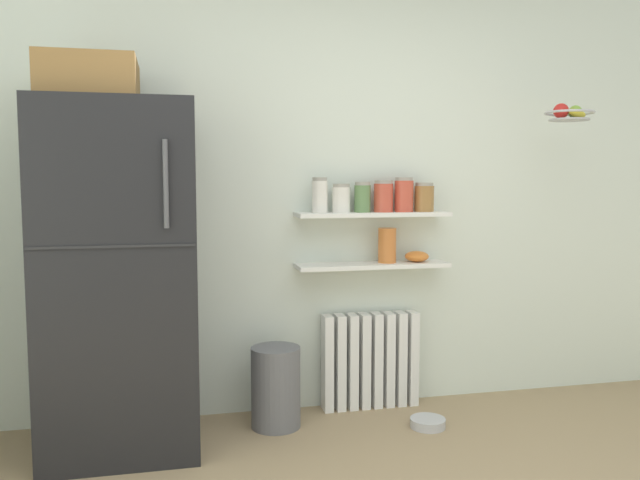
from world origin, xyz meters
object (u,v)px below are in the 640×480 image
storage_jar_5 (424,197)px  storage_jar_2 (362,197)px  vase (387,245)px  trash_bin (276,387)px  shelf_bowl (417,256)px  pet_food_bowl (428,423)px  storage_jar_1 (341,198)px  storage_jar_3 (383,196)px  storage_jar_0 (320,195)px  hanging_fruit_basket (569,113)px  storage_jar_4 (404,195)px  radiator (370,360)px  refrigerator (118,269)px

storage_jar_5 → storage_jar_2: bearing=180.0°
vase → trash_bin: (-0.69, -0.16, -0.76)m
shelf_bowl → pet_food_bowl: 0.96m
storage_jar_1 → storage_jar_5: storage_jar_5 is taller
storage_jar_3 → pet_food_bowl: bearing=-67.0°
storage_jar_0 → storage_jar_2: size_ratio=1.15×
storage_jar_2 → hanging_fruit_basket: bearing=-13.3°
vase → hanging_fruit_basket: bearing=-15.2°
storage_jar_3 → shelf_bowl: 0.42m
storage_jar_2 → pet_food_bowl: size_ratio=0.90×
storage_jar_4 → hanging_fruit_basket: (0.90, -0.27, 0.47)m
vase → trash_bin: vase is taller
storage_jar_2 → shelf_bowl: 0.49m
storage_jar_2 → pet_food_bowl: (0.28, -0.36, -1.24)m
vase → trash_bin: bearing=-167.3°
storage_jar_2 → pet_food_bowl: bearing=-52.0°
radiator → storage_jar_4: (0.19, -0.03, 0.99)m
shelf_bowl → hanging_fruit_basket: bearing=-18.6°
storage_jar_4 → pet_food_bowl: bearing=-86.2°
radiator → storage_jar_3: size_ratio=3.14×
refrigerator → pet_food_bowl: (1.63, -0.12, -0.90)m
storage_jar_2 → trash_bin: (-0.54, -0.16, -1.04)m
radiator → refrigerator: bearing=-169.4°
storage_jar_2 → vase: storage_jar_2 is taller
storage_jar_1 → storage_jar_3: 0.25m
storage_jar_2 → storage_jar_3: storage_jar_3 is taller
storage_jar_0 → vase: (0.41, -0.00, -0.30)m
pet_food_bowl → hanging_fruit_basket: 1.93m
radiator → hanging_fruit_basket: (1.09, -0.30, 1.46)m
radiator → storage_jar_5: bearing=-5.4°
trash_bin → pet_food_bowl: size_ratio=2.29×
refrigerator → hanging_fruit_basket: 2.63m
storage_jar_0 → storage_jar_1: size_ratio=1.22×
storage_jar_2 → storage_jar_4: size_ratio=0.87×
pet_food_bowl → hanging_fruit_basket: size_ratio=0.71×
storage_jar_0 → hanging_fruit_basket: (1.41, -0.27, 0.47)m
storage_jar_2 → shelf_bowl: bearing=0.0°
radiator → storage_jar_1: storage_jar_1 is taller
storage_jar_2 → storage_jar_3: (0.13, 0.00, 0.00)m
storage_jar_3 → storage_jar_0: bearing=180.0°
vase → storage_jar_0: bearing=180.0°
hanging_fruit_basket → storage_jar_3: bearing=165.1°
storage_jar_0 → pet_food_bowl: size_ratio=1.03×
storage_jar_1 → trash_bin: storage_jar_1 is taller
refrigerator → storage_jar_4: 1.66m
vase → hanging_fruit_basket: hanging_fruit_basket is taller
refrigerator → vase: 1.52m
storage_jar_2 → storage_jar_3: bearing=0.0°
storage_jar_0 → vase: 0.51m
storage_jar_5 → shelf_bowl: 0.35m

